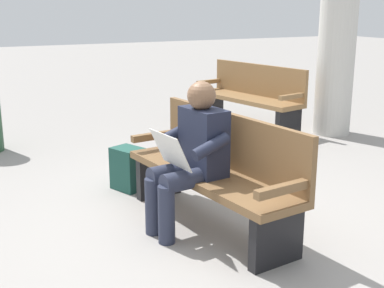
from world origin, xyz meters
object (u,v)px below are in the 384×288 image
object	(u,v)px
person_seated	(191,154)
backpack	(129,169)
bench_near	(216,170)
bench_far	(251,96)

from	to	relation	value
person_seated	backpack	distance (m)	1.20
bench_near	bench_far	size ratio (longest dim) A/B	0.99
bench_far	person_seated	bearing A→B (deg)	128.76
bench_near	bench_far	xyz separation A→B (m)	(2.82, -2.18, 0.00)
bench_near	person_seated	size ratio (longest dim) A/B	1.56
person_seated	bench_far	distance (m)	3.73
bench_near	person_seated	world-z (taller)	person_seated
backpack	bench_far	world-z (taller)	bench_far
bench_near	backpack	bearing A→B (deg)	10.70
person_seated	bench_far	bearing A→B (deg)	-46.86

